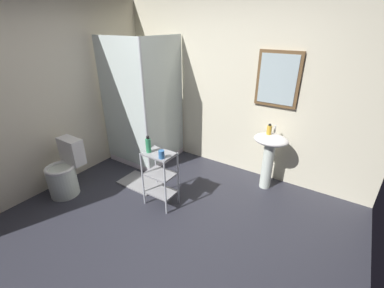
{
  "coord_description": "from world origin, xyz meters",
  "views": [
    {
      "loc": [
        1.58,
        -1.65,
        2.16
      ],
      "look_at": [
        0.14,
        0.56,
        0.9
      ],
      "focal_mm": 23.96,
      "sensor_mm": 36.0,
      "label": 1
    }
  ],
  "objects_px": {
    "pedestal_sink": "(269,151)",
    "toilet": "(65,173)",
    "storage_cart": "(160,175)",
    "rinse_cup": "(161,154)",
    "shower_stall": "(146,134)",
    "hand_soap_bottle": "(269,130)",
    "bath_mat": "(140,182)",
    "body_wash_bottle_green": "(148,145)"
  },
  "relations": [
    {
      "from": "bath_mat",
      "to": "rinse_cup",
      "type": "bearing_deg",
      "value": -21.8
    },
    {
      "from": "shower_stall",
      "to": "storage_cart",
      "type": "xyz_separation_m",
      "value": [
        0.97,
        -0.82,
        -0.03
      ]
    },
    {
      "from": "hand_soap_bottle",
      "to": "rinse_cup",
      "type": "xyz_separation_m",
      "value": [
        -0.86,
        -1.2,
        -0.09
      ]
    },
    {
      "from": "toilet",
      "to": "storage_cart",
      "type": "distance_m",
      "value": 1.35
    },
    {
      "from": "pedestal_sink",
      "to": "rinse_cup",
      "type": "relative_size",
      "value": 8.24
    },
    {
      "from": "toilet",
      "to": "hand_soap_bottle",
      "type": "bearing_deg",
      "value": 36.56
    },
    {
      "from": "body_wash_bottle_green",
      "to": "bath_mat",
      "type": "height_order",
      "value": "body_wash_bottle_green"
    },
    {
      "from": "bath_mat",
      "to": "body_wash_bottle_green",
      "type": "bearing_deg",
      "value": -27.7
    },
    {
      "from": "shower_stall",
      "to": "bath_mat",
      "type": "xyz_separation_m",
      "value": [
        0.4,
        -0.62,
        -0.45
      ]
    },
    {
      "from": "shower_stall",
      "to": "storage_cart",
      "type": "relative_size",
      "value": 2.7
    },
    {
      "from": "storage_cart",
      "to": "hand_soap_bottle",
      "type": "height_order",
      "value": "hand_soap_bottle"
    },
    {
      "from": "shower_stall",
      "to": "rinse_cup",
      "type": "relative_size",
      "value": 20.34
    },
    {
      "from": "hand_soap_bottle",
      "to": "storage_cart",
      "type": "bearing_deg",
      "value": -130.73
    },
    {
      "from": "shower_stall",
      "to": "storage_cart",
      "type": "distance_m",
      "value": 1.27
    },
    {
      "from": "toilet",
      "to": "rinse_cup",
      "type": "relative_size",
      "value": 7.73
    },
    {
      "from": "pedestal_sink",
      "to": "rinse_cup",
      "type": "height_order",
      "value": "rinse_cup"
    },
    {
      "from": "shower_stall",
      "to": "pedestal_sink",
      "type": "bearing_deg",
      "value": 8.4
    },
    {
      "from": "storage_cart",
      "to": "bath_mat",
      "type": "distance_m",
      "value": 0.73
    },
    {
      "from": "shower_stall",
      "to": "rinse_cup",
      "type": "height_order",
      "value": "shower_stall"
    },
    {
      "from": "shower_stall",
      "to": "hand_soap_bottle",
      "type": "bearing_deg",
      "value": 8.93
    },
    {
      "from": "bath_mat",
      "to": "pedestal_sink",
      "type": "bearing_deg",
      "value": 30.19
    },
    {
      "from": "shower_stall",
      "to": "rinse_cup",
      "type": "bearing_deg",
      "value": -39.68
    },
    {
      "from": "body_wash_bottle_green",
      "to": "bath_mat",
      "type": "relative_size",
      "value": 0.35
    },
    {
      "from": "rinse_cup",
      "to": "shower_stall",
      "type": "bearing_deg",
      "value": 140.32
    },
    {
      "from": "storage_cart",
      "to": "rinse_cup",
      "type": "relative_size",
      "value": 7.53
    },
    {
      "from": "pedestal_sink",
      "to": "hand_soap_bottle",
      "type": "xyz_separation_m",
      "value": [
        -0.05,
        0.01,
        0.3
      ]
    },
    {
      "from": "pedestal_sink",
      "to": "toilet",
      "type": "relative_size",
      "value": 1.07
    },
    {
      "from": "pedestal_sink",
      "to": "storage_cart",
      "type": "relative_size",
      "value": 1.09
    },
    {
      "from": "hand_soap_bottle",
      "to": "bath_mat",
      "type": "relative_size",
      "value": 0.24
    },
    {
      "from": "pedestal_sink",
      "to": "hand_soap_bottle",
      "type": "distance_m",
      "value": 0.3
    },
    {
      "from": "pedestal_sink",
      "to": "toilet",
      "type": "height_order",
      "value": "pedestal_sink"
    },
    {
      "from": "shower_stall",
      "to": "rinse_cup",
      "type": "distance_m",
      "value": 1.44
    },
    {
      "from": "shower_stall",
      "to": "hand_soap_bottle",
      "type": "xyz_separation_m",
      "value": [
        1.93,
        0.3,
        0.41
      ]
    },
    {
      "from": "storage_cart",
      "to": "rinse_cup",
      "type": "height_order",
      "value": "rinse_cup"
    },
    {
      "from": "hand_soap_bottle",
      "to": "bath_mat",
      "type": "distance_m",
      "value": 1.99
    },
    {
      "from": "shower_stall",
      "to": "pedestal_sink",
      "type": "distance_m",
      "value": 2.0
    },
    {
      "from": "hand_soap_bottle",
      "to": "body_wash_bottle_green",
      "type": "xyz_separation_m",
      "value": [
        -1.08,
        -1.16,
        -0.04
      ]
    },
    {
      "from": "toilet",
      "to": "pedestal_sink",
      "type": "bearing_deg",
      "value": 35.81
    },
    {
      "from": "storage_cart",
      "to": "rinse_cup",
      "type": "distance_m",
      "value": 0.38
    },
    {
      "from": "rinse_cup",
      "to": "pedestal_sink",
      "type": "bearing_deg",
      "value": 52.78
    },
    {
      "from": "hand_soap_bottle",
      "to": "rinse_cup",
      "type": "distance_m",
      "value": 1.47
    },
    {
      "from": "storage_cart",
      "to": "body_wash_bottle_green",
      "type": "relative_size",
      "value": 3.55
    }
  ]
}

